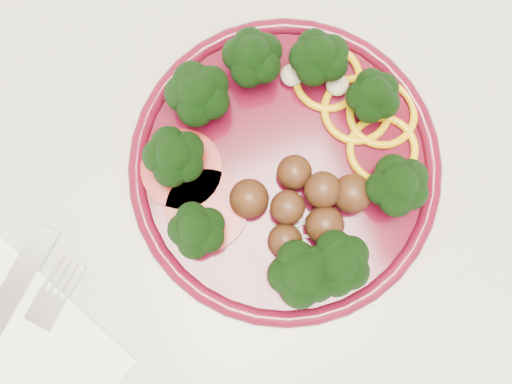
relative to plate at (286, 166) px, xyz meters
name	(u,v)px	position (x,y,z in m)	size (l,w,h in m)	color
counter	(379,181)	(0.18, -0.01, -0.47)	(2.40, 0.60, 0.90)	beige
plate	(286,166)	(0.00, 0.00, 0.00)	(0.26, 0.26, 0.06)	#500819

